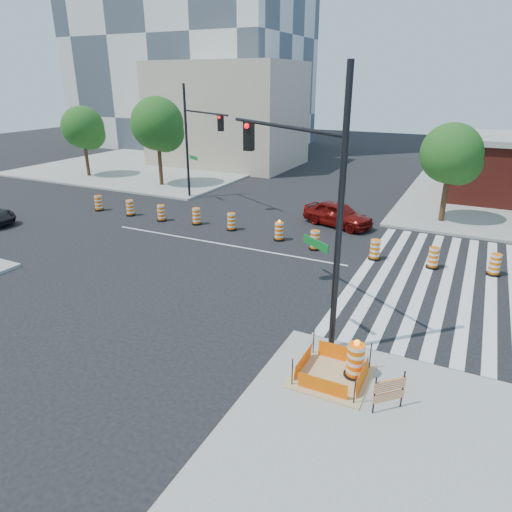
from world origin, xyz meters
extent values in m
plane|color=black|center=(0.00, 0.00, 0.00)|extent=(120.00, 120.00, 0.00)
cube|color=gray|center=(-18.00, 18.00, 0.07)|extent=(22.00, 22.00, 0.15)
cube|color=silver|center=(7.80, 0.00, 0.01)|extent=(0.45, 13.50, 0.01)
cube|color=silver|center=(8.70, 0.00, 0.01)|extent=(0.45, 13.50, 0.01)
cube|color=silver|center=(9.60, 0.00, 0.01)|extent=(0.45, 13.50, 0.01)
cube|color=silver|center=(10.50, 0.00, 0.01)|extent=(0.45, 13.50, 0.01)
cube|color=silver|center=(11.40, 0.00, 0.01)|extent=(0.45, 13.50, 0.01)
cube|color=silver|center=(12.30, 0.00, 0.01)|extent=(0.45, 13.50, 0.01)
cube|color=silver|center=(13.20, 0.00, 0.01)|extent=(0.45, 13.50, 0.01)
cube|color=silver|center=(0.00, 0.00, 0.01)|extent=(14.00, 0.12, 0.01)
cube|color=tan|center=(9.00, -9.00, 0.17)|extent=(2.20, 2.20, 0.05)
cube|color=#FF6305|center=(9.00, -9.90, 0.43)|extent=(1.44, 0.02, 0.55)
cube|color=#FF6305|center=(9.00, -8.10, 0.43)|extent=(1.44, 0.02, 0.55)
cube|color=#FF6305|center=(8.10, -9.00, 0.43)|extent=(0.02, 1.44, 0.55)
cube|color=#FF6305|center=(9.90, -9.00, 0.43)|extent=(0.02, 1.44, 0.55)
cylinder|color=black|center=(8.10, -9.90, 0.60)|extent=(0.04, 0.04, 0.90)
cylinder|color=black|center=(9.90, -9.90, 0.60)|extent=(0.04, 0.04, 0.90)
cylinder|color=black|center=(8.10, -8.10, 0.60)|extent=(0.04, 0.04, 0.90)
cylinder|color=black|center=(9.90, -8.10, 0.60)|extent=(0.04, 0.04, 0.90)
cube|color=tan|center=(-12.00, 22.00, 5.00)|extent=(14.00, 10.00, 10.00)
imported|color=#630B08|center=(4.64, 5.98, 0.74)|extent=(4.67, 2.99, 1.48)
cylinder|color=black|center=(8.49, -7.44, 4.51)|extent=(0.20, 0.20, 8.72)
cylinder|color=black|center=(5.79, -5.60, 6.90)|extent=(5.48, 3.78, 0.13)
cube|color=black|center=(3.90, -4.32, 6.36)|extent=(0.35, 0.31, 1.09)
sphere|color=#FF0C0C|center=(3.90, -4.50, 6.74)|extent=(0.20, 0.20, 0.20)
cube|color=#0C591E|center=(7.59, -6.83, 3.42)|extent=(1.11, 0.77, 0.27)
cylinder|color=black|center=(-7.42, 7.90, 4.13)|extent=(0.18, 0.18, 7.95)
cylinder|color=black|center=(-4.84, 6.40, 6.31)|extent=(5.22, 3.09, 0.12)
cube|color=black|center=(-3.03, 5.35, 5.82)|extent=(0.32, 0.28, 0.99)
sphere|color=#FF0C0C|center=(-3.03, 5.17, 6.16)|extent=(0.18, 0.18, 0.18)
cube|color=#0C591E|center=(-6.56, 7.40, 3.13)|extent=(1.05, 0.63, 0.25)
cylinder|color=black|center=(9.59, -8.69, 0.20)|extent=(0.64, 0.64, 0.11)
cylinder|color=#FD6605|center=(9.59, -8.69, 0.74)|extent=(0.51, 0.51, 1.01)
sphere|color=#FF990C|center=(9.59, -8.69, 1.32)|extent=(0.17, 0.17, 0.17)
cube|color=#FD6605|center=(10.75, -9.72, 0.93)|extent=(0.71, 0.69, 0.31)
cube|color=#FD6605|center=(10.75, -9.72, 0.57)|extent=(0.71, 0.69, 0.25)
cylinder|color=black|center=(10.45, -10.02, 0.71)|extent=(0.04, 0.04, 1.12)
cylinder|color=black|center=(11.06, -9.43, 0.71)|extent=(0.04, 0.04, 1.12)
cylinder|color=#382314|center=(-20.10, 10.38, 1.96)|extent=(0.30, 0.30, 3.91)
sphere|color=#1B4212|center=(-20.10, 10.38, 4.40)|extent=(3.67, 3.67, 3.67)
sphere|color=#1B4212|center=(-19.63, 10.66, 3.79)|extent=(2.69, 2.69, 2.69)
sphere|color=#1B4212|center=(-20.47, 10.20, 4.04)|extent=(2.45, 2.45, 2.45)
cylinder|color=#382314|center=(-11.75, 10.19, 2.24)|extent=(0.32, 0.32, 4.49)
sphere|color=#1B4212|center=(-11.75, 10.19, 5.05)|extent=(4.21, 4.21, 4.21)
sphere|color=#1B4212|center=(-11.25, 10.48, 4.35)|extent=(3.09, 3.09, 3.09)
sphere|color=#1B4212|center=(-12.14, 9.99, 4.63)|extent=(2.81, 2.81, 2.81)
cylinder|color=#382314|center=(10.25, 9.46, 1.90)|extent=(0.34, 0.34, 3.80)
sphere|color=#1B4212|center=(10.25, 9.46, 4.28)|extent=(3.56, 3.56, 3.56)
sphere|color=#1B4212|center=(10.78, 9.78, 3.68)|extent=(2.61, 2.61, 2.61)
sphere|color=#1B4212|center=(9.83, 9.25, 3.92)|extent=(2.38, 2.38, 2.38)
cylinder|color=black|center=(-10.93, 2.18, 0.05)|extent=(0.60, 0.60, 0.10)
cylinder|color=#FD6605|center=(-10.93, 2.18, 0.55)|extent=(0.48, 0.48, 0.95)
cylinder|color=black|center=(-8.19, 2.17, 0.05)|extent=(0.60, 0.60, 0.10)
cylinder|color=#FD6605|center=(-8.19, 2.17, 0.55)|extent=(0.48, 0.48, 0.95)
cylinder|color=black|center=(-5.61, 2.09, 0.05)|extent=(0.60, 0.60, 0.10)
cylinder|color=#FD6605|center=(-5.61, 2.09, 0.55)|extent=(0.48, 0.48, 0.95)
cylinder|color=black|center=(-3.22, 2.45, 0.05)|extent=(0.60, 0.60, 0.10)
cylinder|color=#FD6605|center=(-3.22, 2.45, 0.55)|extent=(0.48, 0.48, 0.95)
cylinder|color=black|center=(-0.73, 2.40, 0.05)|extent=(0.60, 0.60, 0.10)
cylinder|color=#FD6605|center=(-0.73, 2.40, 0.55)|extent=(0.48, 0.48, 0.95)
cylinder|color=black|center=(2.52, 1.96, 0.05)|extent=(0.60, 0.60, 0.10)
cylinder|color=#FD6605|center=(2.52, 1.96, 0.55)|extent=(0.48, 0.48, 0.95)
sphere|color=#FF990C|center=(2.52, 1.96, 1.10)|extent=(0.16, 0.16, 0.16)
cylinder|color=black|center=(4.79, 1.45, 0.05)|extent=(0.60, 0.60, 0.10)
cylinder|color=#FD6605|center=(4.79, 1.45, 0.55)|extent=(0.48, 0.48, 0.95)
cylinder|color=black|center=(7.92, 1.41, 0.05)|extent=(0.60, 0.60, 0.10)
cylinder|color=#FD6605|center=(7.92, 1.41, 0.55)|extent=(0.48, 0.48, 0.95)
cylinder|color=black|center=(10.65, 1.52, 0.05)|extent=(0.60, 0.60, 0.10)
cylinder|color=#FD6605|center=(10.65, 1.52, 0.55)|extent=(0.48, 0.48, 0.95)
cylinder|color=black|center=(13.24, 1.85, 0.05)|extent=(0.60, 0.60, 0.10)
cylinder|color=#FD6605|center=(13.24, 1.85, 0.55)|extent=(0.48, 0.48, 0.95)
camera|label=1|loc=(11.98, -20.09, 8.37)|focal=32.00mm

